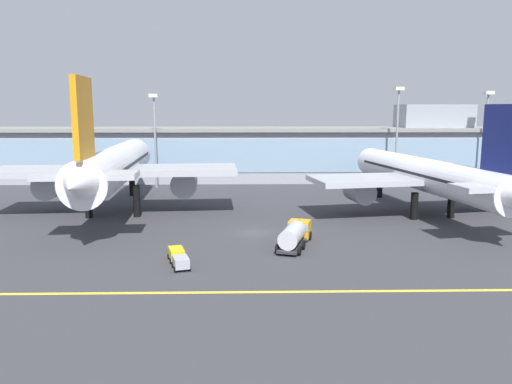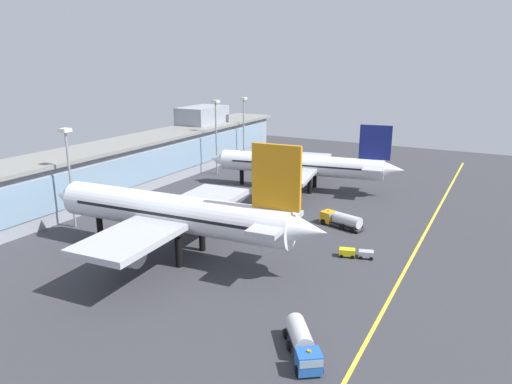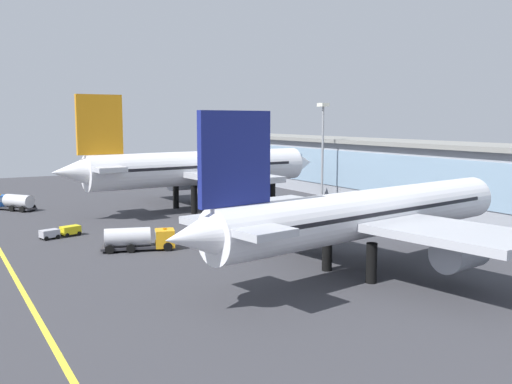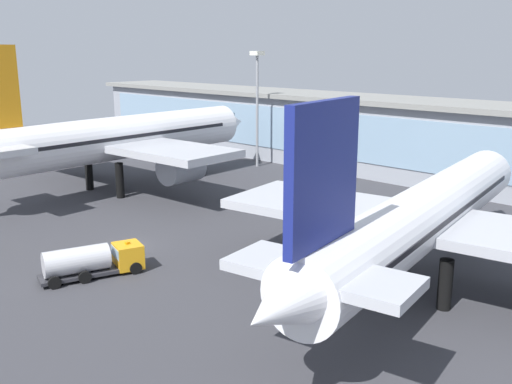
# 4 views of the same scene
# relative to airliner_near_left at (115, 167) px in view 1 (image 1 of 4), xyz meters

# --- Properties ---
(ground_plane) EXTENTS (200.19, 200.19, 0.00)m
(ground_plane) POSITION_rel_airliner_near_left_xyz_m (21.74, -13.43, -7.42)
(ground_plane) COLOR #38383D
(taxiway_centreline_stripe) EXTENTS (160.15, 0.50, 0.01)m
(taxiway_centreline_stripe) POSITION_rel_airliner_near_left_xyz_m (21.74, -35.43, -7.42)
(taxiway_centreline_stripe) COLOR yellow
(taxiway_centreline_stripe) RESTS_ON ground
(terminal_building) EXTENTS (145.99, 14.00, 17.43)m
(terminal_building) POSITION_rel_airliner_near_left_xyz_m (23.57, 36.36, -0.88)
(terminal_building) COLOR #9399A3
(terminal_building) RESTS_ON ground
(airliner_near_left) EXTENTS (38.79, 52.04, 20.25)m
(airliner_near_left) POSITION_rel_airliner_near_left_xyz_m (0.00, 0.00, 0.00)
(airliner_near_left) COLOR black
(airliner_near_left) RESTS_ON ground
(airliner_near_right) EXTENTS (36.43, 49.33, 17.01)m
(airliner_near_right) POSITION_rel_airliner_near_left_xyz_m (48.45, -2.23, -1.21)
(airliner_near_right) COLOR black
(airliner_near_right) RESTS_ON ground
(fuel_tanker_truck) EXTENTS (5.15, 9.36, 2.90)m
(fuel_tanker_truck) POSITION_rel_airliner_near_left_xyz_m (26.55, -19.99, -5.91)
(fuel_tanker_truck) COLOR black
(fuel_tanker_truck) RESTS_ON ground
(baggage_tug_near) EXTENTS (3.14, 5.80, 1.40)m
(baggage_tug_near) POSITION_rel_airliner_near_left_xyz_m (13.38, -27.10, -6.63)
(baggage_tug_near) COLOR black
(baggage_tug_near) RESTS_ON ground
(apron_light_mast_west) EXTENTS (1.80, 1.80, 19.47)m
(apron_light_mast_west) POSITION_rel_airliner_near_left_xyz_m (1.83, 25.98, 5.71)
(apron_light_mast_west) COLOR gray
(apron_light_mast_west) RESTS_ON ground
(apron_light_mast_centre) EXTENTS (1.80, 1.80, 20.16)m
(apron_light_mast_centre) POSITION_rel_airliner_near_left_xyz_m (72.10, 27.71, 6.10)
(apron_light_mast_centre) COLOR gray
(apron_light_mast_centre) RESTS_ON ground
(apron_light_mast_east) EXTENTS (1.80, 1.80, 20.91)m
(apron_light_mast_east) POSITION_rel_airliner_near_left_xyz_m (52.25, 25.27, 6.52)
(apron_light_mast_east) COLOR gray
(apron_light_mast_east) RESTS_ON ground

